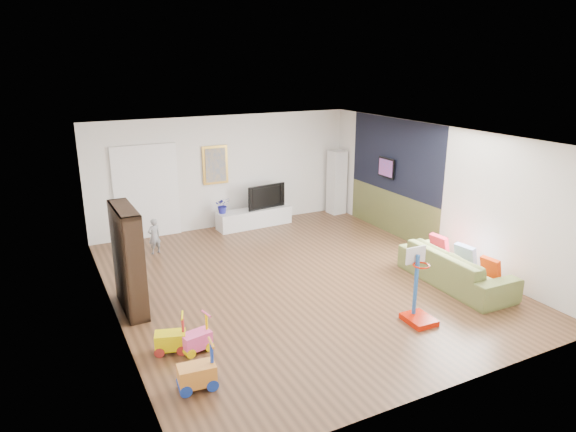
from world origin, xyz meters
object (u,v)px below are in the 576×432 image
bookshelf (128,259)px  sofa (456,267)px  media_console (254,218)px  basketball_hoop (421,287)px

bookshelf → sofa: 5.74m
bookshelf → sofa: bearing=-18.1°
media_console → sofa: sofa is taller
sofa → basketball_hoop: (-1.54, -0.82, 0.27)m
media_console → basketball_hoop: bearing=-89.5°
bookshelf → basketball_hoop: 4.66m
bookshelf → basketball_hoop: size_ratio=1.45×
media_console → basketball_hoop: basketball_hoop is taller
sofa → basketball_hoop: 1.77m
bookshelf → sofa: size_ratio=0.77×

